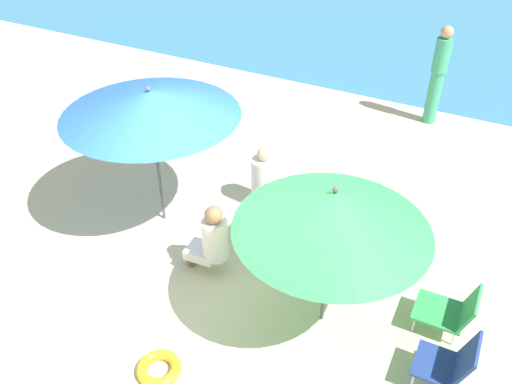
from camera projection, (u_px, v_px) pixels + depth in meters
ground_plane at (216, 273)px, 6.39m from camera, size 40.00×40.00×0.00m
umbrella_blue at (150, 103)px, 6.25m from camera, size 2.16×2.16×1.94m
umbrella_green at (333, 211)px, 4.96m from camera, size 1.93×1.93×1.77m
beach_chair_a at (451, 310)px, 5.55m from camera, size 0.60×0.47×0.57m
beach_chair_b at (308, 217)px, 6.74m from camera, size 0.74×0.74×0.65m
beach_chair_c at (451, 363)px, 4.94m from camera, size 0.51×0.45×0.68m
person_a at (438, 74)px, 8.97m from camera, size 0.26×0.26×1.72m
person_b at (211, 240)px, 6.14m from camera, size 0.55×0.33×0.98m
person_c at (267, 176)px, 7.27m from camera, size 0.54×0.57×0.92m
swim_ring at (159, 369)px, 5.25m from camera, size 0.44×0.44×0.11m
beach_bag at (254, 224)px, 6.89m from camera, size 0.25×0.29×0.34m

